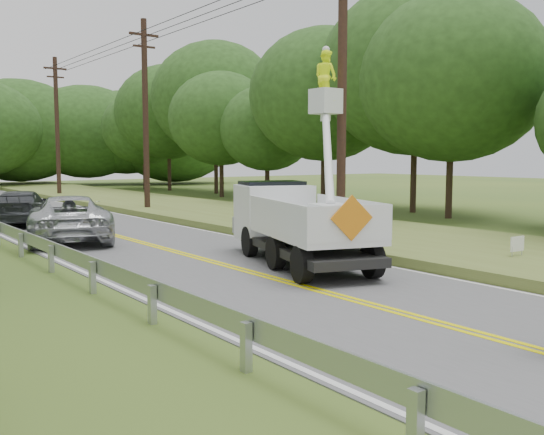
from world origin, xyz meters
TOP-DOWN VIEW (x-y plane):
  - ground at (0.00, 0.00)m, footprint 140.00×140.00m
  - road at (0.00, 14.00)m, footprint 7.20×96.00m
  - guardrail at (-4.02, 14.91)m, footprint 0.18×48.00m
  - utility_poles at (5.00, 17.02)m, footprint 1.60×43.30m
  - tall_grass_verge at (7.10, 14.00)m, footprint 7.00×96.00m
  - treeline_right at (15.69, 24.71)m, footprint 11.80×52.19m
  - bucket_truck at (2.23, 8.00)m, footprint 4.83×6.63m
  - suv_silver at (-1.84, 15.55)m, footprint 4.13×6.25m
  - suv_darkgrey at (-1.80, 22.17)m, footprint 3.74×5.44m
  - yard_sign at (6.25, 3.38)m, footprint 0.57×0.05m

SIDE VIEW (x-z plane):
  - ground at x=0.00m, z-range 0.00..0.00m
  - road at x=0.00m, z-range 0.00..0.02m
  - tall_grass_verge at x=7.10m, z-range 0.00..0.30m
  - guardrail at x=-4.02m, z-range 0.17..0.94m
  - yard_sign at x=6.25m, z-range 0.18..1.01m
  - suv_darkgrey at x=-1.80m, z-range 0.02..1.48m
  - suv_silver at x=-1.84m, z-range 0.02..1.62m
  - bucket_truck at x=2.23m, z-range -1.67..4.61m
  - utility_poles at x=5.00m, z-range 0.27..10.27m
  - treeline_right at x=15.69m, z-range 0.62..12.63m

